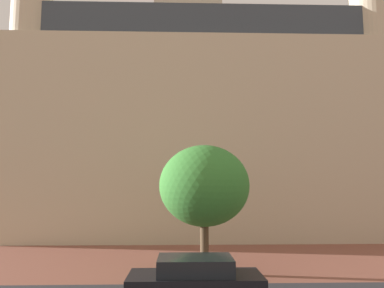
{
  "coord_description": "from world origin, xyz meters",
  "views": [
    {
      "loc": [
        -0.67,
        -3.09,
        3.87
      ],
      "look_at": [
        -0.3,
        9.38,
        5.27
      ],
      "focal_mm": 32.95,
      "sensor_mm": 36.0,
      "label": 1
    }
  ],
  "objects": [
    {
      "name": "landmark_building",
      "position": [
        0.74,
        26.57,
        9.41
      ],
      "size": [
        27.83,
        14.15,
        34.97
      ],
      "color": "beige",
      "rests_on": "ground_plane"
    },
    {
      "name": "tree_curb_far",
      "position": [
        0.34,
        12.54,
        3.77
      ],
      "size": [
        3.97,
        3.97,
        5.57
      ],
      "color": "brown",
      "rests_on": "ground_plane"
    },
    {
      "name": "car_black",
      "position": [
        -0.21,
        8.81,
        0.71
      ],
      "size": [
        4.37,
        1.98,
        1.47
      ],
      "color": "black",
      "rests_on": "ground_plane"
    }
  ]
}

